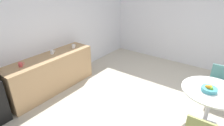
% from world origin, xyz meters
% --- Properties ---
extents(ground_plane, '(6.00, 6.00, 0.00)m').
position_xyz_m(ground_plane, '(0.00, 0.00, 0.00)').
color(ground_plane, beige).
extents(wall_back, '(6.00, 0.10, 2.60)m').
position_xyz_m(wall_back, '(0.00, 3.00, 1.30)').
color(wall_back, silver).
rests_on(wall_back, ground_plane).
extents(wall_side_right, '(0.10, 6.00, 2.60)m').
position_xyz_m(wall_side_right, '(3.00, 0.00, 1.30)').
color(wall_side_right, silver).
rests_on(wall_side_right, ground_plane).
extents(counter_block, '(2.25, 0.60, 0.90)m').
position_xyz_m(counter_block, '(-0.57, 2.65, 0.45)').
color(counter_block, tan).
rests_on(counter_block, ground_plane).
extents(round_table, '(1.07, 1.07, 0.74)m').
position_xyz_m(round_table, '(0.41, -0.75, 0.60)').
color(round_table, silver).
rests_on(round_table, ground_plane).
extents(chair_teal, '(0.42, 0.42, 0.83)m').
position_xyz_m(chair_teal, '(1.37, -0.75, 0.52)').
color(chair_teal, silver).
rests_on(chair_teal, ground_plane).
extents(fruit_bowl, '(0.27, 0.27, 0.13)m').
position_xyz_m(fruit_bowl, '(0.34, -0.69, 0.79)').
color(fruit_bowl, teal).
rests_on(fruit_bowl, round_table).
extents(mug_white, '(0.13, 0.08, 0.09)m').
position_xyz_m(mug_white, '(-0.41, 2.72, 0.95)').
color(mug_white, white).
rests_on(mug_white, counter_block).
extents(mug_green, '(0.13, 0.08, 0.09)m').
position_xyz_m(mug_green, '(-1.26, 2.65, 0.95)').
color(mug_green, '#D84C4C').
rests_on(mug_green, counter_block).
extents(mug_red, '(0.13, 0.08, 0.09)m').
position_xyz_m(mug_red, '(0.18, 2.60, 0.95)').
color(mug_red, white).
rests_on(mug_red, counter_block).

